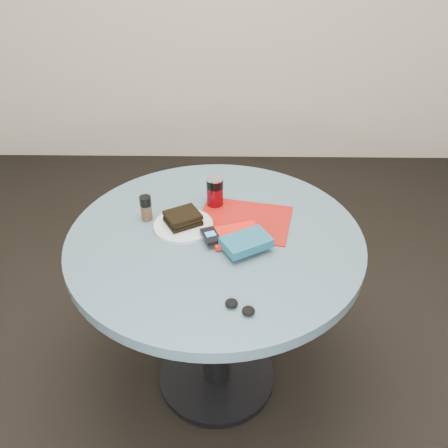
{
  "coord_description": "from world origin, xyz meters",
  "views": [
    {
      "loc": [
        0.05,
        -1.34,
        1.76
      ],
      "look_at": [
        0.03,
        0.0,
        0.8
      ],
      "focal_mm": 40.0,
      "sensor_mm": 36.0,
      "label": 1
    }
  ],
  "objects_px": {
    "sandwich": "(183,218)",
    "novel": "(246,242)",
    "pepper_grinder": "(146,208)",
    "soda_can": "(215,192)",
    "mp3_player": "(210,236)",
    "red_book": "(236,235)",
    "table": "(216,273)",
    "magazine": "(244,220)",
    "plate": "(183,226)",
    "headphones": "(240,307)"
  },
  "relations": [
    {
      "from": "plate",
      "to": "mp3_player",
      "type": "xyz_separation_m",
      "value": [
        0.1,
        -0.08,
        0.02
      ]
    },
    {
      "from": "soda_can",
      "to": "novel",
      "type": "xyz_separation_m",
      "value": [
        0.11,
        -0.27,
        -0.02
      ]
    },
    {
      "from": "plate",
      "to": "red_book",
      "type": "height_order",
      "value": "red_book"
    },
    {
      "from": "red_book",
      "to": "novel",
      "type": "height_order",
      "value": "novel"
    },
    {
      "from": "novel",
      "to": "mp3_player",
      "type": "height_order",
      "value": "novel"
    },
    {
      "from": "table",
      "to": "magazine",
      "type": "height_order",
      "value": "magazine"
    },
    {
      "from": "mp3_player",
      "to": "red_book",
      "type": "bearing_deg",
      "value": 15.96
    },
    {
      "from": "plate",
      "to": "soda_can",
      "type": "relative_size",
      "value": 1.78
    },
    {
      "from": "soda_can",
      "to": "red_book",
      "type": "bearing_deg",
      "value": -69.65
    },
    {
      "from": "red_book",
      "to": "mp3_player",
      "type": "height_order",
      "value": "mp3_player"
    },
    {
      "from": "sandwich",
      "to": "headphones",
      "type": "distance_m",
      "value": 0.45
    },
    {
      "from": "table",
      "to": "mp3_player",
      "type": "xyz_separation_m",
      "value": [
        -0.01,
        -0.03,
        0.19
      ]
    },
    {
      "from": "table",
      "to": "plate",
      "type": "relative_size",
      "value": 4.9
    },
    {
      "from": "magazine",
      "to": "mp3_player",
      "type": "height_order",
      "value": "mp3_player"
    },
    {
      "from": "plate",
      "to": "headphones",
      "type": "relative_size",
      "value": 2.08
    },
    {
      "from": "sandwich",
      "to": "novel",
      "type": "height_order",
      "value": "sandwich"
    },
    {
      "from": "soda_can",
      "to": "red_book",
      "type": "height_order",
      "value": "soda_can"
    },
    {
      "from": "mp3_player",
      "to": "headphones",
      "type": "relative_size",
      "value": 0.98
    },
    {
      "from": "plate",
      "to": "mp3_player",
      "type": "bearing_deg",
      "value": -40.79
    },
    {
      "from": "plate",
      "to": "novel",
      "type": "distance_m",
      "value": 0.25
    },
    {
      "from": "pepper_grinder",
      "to": "soda_can",
      "type": "bearing_deg",
      "value": 21.66
    },
    {
      "from": "pepper_grinder",
      "to": "novel",
      "type": "distance_m",
      "value": 0.39
    },
    {
      "from": "table",
      "to": "novel",
      "type": "relative_size",
      "value": 6.6
    },
    {
      "from": "mp3_player",
      "to": "pepper_grinder",
      "type": "bearing_deg",
      "value": 150.29
    },
    {
      "from": "headphones",
      "to": "plate",
      "type": "bearing_deg",
      "value": 115.78
    },
    {
      "from": "soda_can",
      "to": "sandwich",
      "type": "bearing_deg",
      "value": -128.71
    },
    {
      "from": "plate",
      "to": "soda_can",
      "type": "distance_m",
      "value": 0.18
    },
    {
      "from": "soda_can",
      "to": "red_book",
      "type": "relative_size",
      "value": 0.68
    },
    {
      "from": "magazine",
      "to": "sandwich",
      "type": "bearing_deg",
      "value": -159.54
    },
    {
      "from": "table",
      "to": "pepper_grinder",
      "type": "bearing_deg",
      "value": 158.38
    },
    {
      "from": "novel",
      "to": "headphones",
      "type": "xyz_separation_m",
      "value": [
        -0.02,
        -0.27,
        -0.02
      ]
    },
    {
      "from": "table",
      "to": "soda_can",
      "type": "relative_size",
      "value": 8.72
    },
    {
      "from": "soda_can",
      "to": "pepper_grinder",
      "type": "height_order",
      "value": "soda_can"
    },
    {
      "from": "magazine",
      "to": "red_book",
      "type": "relative_size",
      "value": 1.89
    },
    {
      "from": "pepper_grinder",
      "to": "mp3_player",
      "type": "xyz_separation_m",
      "value": [
        0.23,
        -0.13,
        -0.02
      ]
    },
    {
      "from": "table",
      "to": "red_book",
      "type": "xyz_separation_m",
      "value": [
        0.07,
        -0.01,
        0.18
      ]
    },
    {
      "from": "table",
      "to": "sandwich",
      "type": "distance_m",
      "value": 0.23
    },
    {
      "from": "pepper_grinder",
      "to": "red_book",
      "type": "height_order",
      "value": "pepper_grinder"
    },
    {
      "from": "magazine",
      "to": "pepper_grinder",
      "type": "bearing_deg",
      "value": -169.31
    },
    {
      "from": "headphones",
      "to": "mp3_player",
      "type": "bearing_deg",
      "value": 106.74
    },
    {
      "from": "novel",
      "to": "magazine",
      "type": "bearing_deg",
      "value": 61.44
    },
    {
      "from": "plate",
      "to": "red_book",
      "type": "distance_m",
      "value": 0.19
    },
    {
      "from": "mp3_player",
      "to": "sandwich",
      "type": "bearing_deg",
      "value": 136.87
    },
    {
      "from": "sandwich",
      "to": "magazine",
      "type": "xyz_separation_m",
      "value": [
        0.21,
        0.03,
        -0.03
      ]
    },
    {
      "from": "plate",
      "to": "magazine",
      "type": "xyz_separation_m",
      "value": [
        0.21,
        0.04,
        -0.0
      ]
    },
    {
      "from": "novel",
      "to": "headphones",
      "type": "height_order",
      "value": "novel"
    },
    {
      "from": "sandwich",
      "to": "headphones",
      "type": "height_order",
      "value": "sandwich"
    },
    {
      "from": "sandwich",
      "to": "novel",
      "type": "xyz_separation_m",
      "value": [
        0.21,
        -0.13,
        0.0
      ]
    },
    {
      "from": "red_book",
      "to": "soda_can",
      "type": "bearing_deg",
      "value": 92.51
    },
    {
      "from": "soda_can",
      "to": "novel",
      "type": "distance_m",
      "value": 0.29
    }
  ]
}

